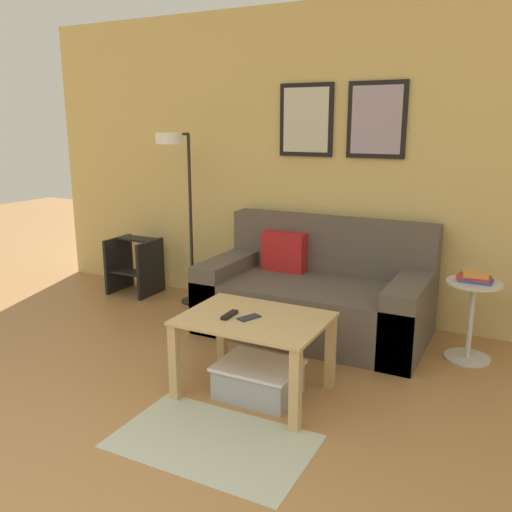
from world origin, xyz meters
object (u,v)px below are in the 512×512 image
(coffee_table, at_px, (254,332))
(cell_phone, at_px, (249,318))
(floor_lamp, at_px, (177,179))
(step_stool, at_px, (134,264))
(remote_control, at_px, (229,315))
(couch, at_px, (316,295))
(side_table, at_px, (471,313))
(storage_bin, at_px, (258,379))
(book_stack, at_px, (475,277))

(coffee_table, bearing_deg, cell_phone, -120.05)
(coffee_table, distance_m, floor_lamp, 1.86)
(floor_lamp, distance_m, step_stool, 1.10)
(remote_control, bearing_deg, cell_phone, 12.47)
(couch, relative_size, step_stool, 3.22)
(side_table, bearing_deg, remote_control, -136.40)
(couch, bearing_deg, storage_bin, -86.19)
(couch, bearing_deg, floor_lamp, -178.24)
(storage_bin, height_order, step_stool, step_stool)
(side_table, relative_size, remote_control, 3.76)
(floor_lamp, bearing_deg, storage_bin, -39.94)
(side_table, xyz_separation_m, step_stool, (-3.07, 0.15, -0.06))
(side_table, bearing_deg, book_stack, -39.71)
(cell_phone, bearing_deg, storage_bin, 37.95)
(remote_control, bearing_deg, side_table, 42.65)
(storage_bin, bearing_deg, floor_lamp, 140.06)
(book_stack, xyz_separation_m, cell_phone, (-1.13, -1.15, -0.10))
(storage_bin, height_order, side_table, side_table)
(coffee_table, bearing_deg, side_table, 45.44)
(coffee_table, bearing_deg, remote_control, -156.60)
(remote_control, bearing_deg, coffee_table, 22.45)
(floor_lamp, xyz_separation_m, remote_control, (1.17, -1.16, -0.65))
(coffee_table, bearing_deg, book_stack, 45.37)
(cell_phone, bearing_deg, coffee_table, 83.63)
(coffee_table, height_order, cell_phone, cell_phone)
(book_stack, height_order, remote_control, book_stack)
(storage_bin, height_order, book_stack, book_stack)
(storage_bin, distance_m, floor_lamp, 2.03)
(coffee_table, xyz_separation_m, floor_lamp, (-1.30, 1.10, 0.75))
(coffee_table, height_order, storage_bin, coffee_table)
(coffee_table, height_order, floor_lamp, floor_lamp)
(storage_bin, relative_size, book_stack, 2.06)
(storage_bin, xyz_separation_m, cell_phone, (-0.05, -0.01, 0.39))
(side_table, distance_m, remote_control, 1.72)
(side_table, xyz_separation_m, book_stack, (0.00, -0.00, 0.26))
(storage_bin, bearing_deg, step_stool, 147.03)
(storage_bin, distance_m, step_stool, 2.39)
(coffee_table, height_order, side_table, side_table)
(couch, xyz_separation_m, storage_bin, (0.08, -1.16, -0.19))
(coffee_table, distance_m, remote_control, 0.18)
(coffee_table, height_order, remote_control, remote_control)
(floor_lamp, xyz_separation_m, book_stack, (2.41, 0.02, -0.55))
(side_table, height_order, book_stack, book_stack)
(storage_bin, relative_size, remote_control, 3.22)
(side_table, bearing_deg, cell_phone, -134.24)
(coffee_table, xyz_separation_m, remote_control, (-0.13, -0.06, 0.11))
(storage_bin, bearing_deg, cell_phone, -165.73)
(storage_bin, height_order, cell_phone, cell_phone)
(side_table, relative_size, step_stool, 1.06)
(book_stack, relative_size, step_stool, 0.44)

